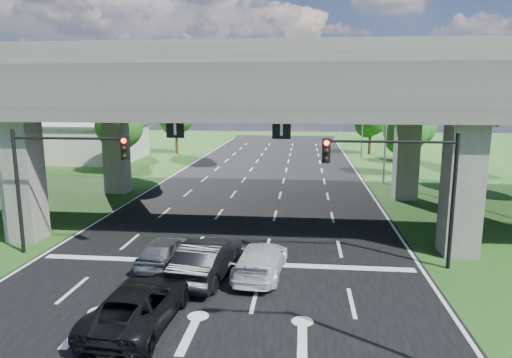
% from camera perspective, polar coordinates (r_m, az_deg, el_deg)
% --- Properties ---
extents(ground, '(160.00, 160.00, 0.00)m').
position_cam_1_polar(ground, '(18.02, -6.05, -14.44)').
color(ground, '#1B4215').
rests_on(ground, ground).
extents(road, '(18.00, 120.00, 0.03)m').
position_cam_1_polar(road, '(27.28, -1.67, -5.62)').
color(road, black).
rests_on(road, ground).
extents(overpass, '(80.00, 15.00, 10.00)m').
position_cam_1_polar(overpass, '(28.19, -1.21, 11.18)').
color(overpass, '#32302E').
rests_on(overpass, ground).
extents(warehouse, '(20.00, 10.00, 4.00)m').
position_cam_1_polar(warehouse, '(59.17, -24.03, 4.17)').
color(warehouse, '#9E9E99').
rests_on(warehouse, ground).
extents(signal_right, '(5.76, 0.54, 6.00)m').
position_cam_1_polar(signal_right, '(20.65, 17.93, 0.52)').
color(signal_right, black).
rests_on(signal_right, ground).
extents(signal_left, '(5.76, 0.54, 6.00)m').
position_cam_1_polar(signal_left, '(23.17, -23.42, 1.20)').
color(signal_left, black).
rests_on(signal_left, ground).
extents(streetlight_far, '(3.38, 0.25, 10.00)m').
position_cam_1_polar(streetlight_far, '(40.54, 15.47, 7.66)').
color(streetlight_far, gray).
rests_on(streetlight_far, ground).
extents(streetlight_beyond, '(3.38, 0.25, 10.00)m').
position_cam_1_polar(streetlight_beyond, '(56.38, 12.84, 8.47)').
color(streetlight_beyond, gray).
rests_on(streetlight_beyond, ground).
extents(tree_left_near, '(4.50, 4.50, 7.80)m').
position_cam_1_polar(tree_left_near, '(45.55, -16.69, 6.58)').
color(tree_left_near, black).
rests_on(tree_left_near, ground).
extents(tree_left_mid, '(3.91, 3.90, 6.76)m').
position_cam_1_polar(tree_left_mid, '(54.11, -16.35, 6.46)').
color(tree_left_mid, black).
rests_on(tree_left_mid, ground).
extents(tree_left_far, '(4.80, 4.80, 8.32)m').
position_cam_1_polar(tree_left_far, '(60.32, -9.95, 8.01)').
color(tree_left_far, black).
rests_on(tree_left_far, ground).
extents(tree_right_near, '(4.20, 4.20, 7.28)m').
position_cam_1_polar(tree_right_near, '(45.09, 18.28, 6.04)').
color(tree_right_near, black).
rests_on(tree_right_near, ground).
extents(tree_right_mid, '(3.91, 3.90, 6.76)m').
position_cam_1_polar(tree_right_mid, '(53.56, 19.63, 6.24)').
color(tree_right_mid, black).
rests_on(tree_right_mid, ground).
extents(tree_right_far, '(4.50, 4.50, 7.80)m').
position_cam_1_polar(tree_right_far, '(60.63, 14.20, 7.56)').
color(tree_right_far, black).
rests_on(tree_right_far, ground).
extents(car_silver, '(2.00, 4.07, 1.34)m').
position_cam_1_polar(car_silver, '(21.06, -11.10, -8.79)').
color(car_silver, '#999BA0').
rests_on(car_silver, road).
extents(car_dark, '(2.34, 5.15, 1.64)m').
position_cam_1_polar(car_dark, '(19.37, -6.10, -9.90)').
color(car_dark, black).
rests_on(car_dark, road).
extents(car_white, '(2.28, 4.79, 1.35)m').
position_cam_1_polar(car_white, '(19.59, 0.57, -10.06)').
color(car_white, silver).
rests_on(car_white, road).
extents(car_trailing, '(2.60, 5.18, 1.41)m').
position_cam_1_polar(car_trailing, '(16.10, -14.48, -15.02)').
color(car_trailing, black).
rests_on(car_trailing, road).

